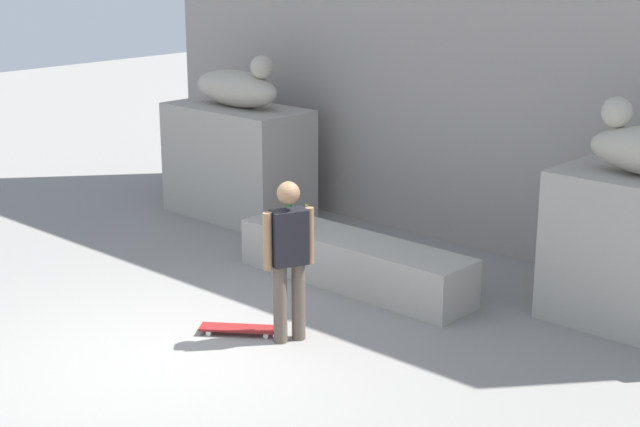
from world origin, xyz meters
name	(u,v)px	position (x,y,z in m)	size (l,w,h in m)	color
ground_plane	(168,357)	(0.00, 0.00, 0.00)	(40.00, 40.00, 0.00)	gray
pedestal_left	(238,162)	(-3.16, 3.88, 0.81)	(2.16, 1.10, 1.63)	#A39E93
statue_reclining_left	(238,87)	(-3.13, 3.88, 1.91)	(1.62, 0.61, 0.78)	#B2AB99
ledge_block	(354,262)	(0.00, 2.79, 0.29)	(3.08, 0.72, 0.57)	#A39E93
skater	(289,254)	(0.59, 1.11, 0.92)	(0.33, 0.50, 1.67)	brown
skateboard	(238,328)	(0.09, 0.86, 0.06)	(0.76, 0.63, 0.08)	maroon
bottle_green	(289,210)	(-1.16, 2.90, 0.67)	(0.08, 0.08, 0.25)	#1E722D
bottle_blue	(307,220)	(-0.62, 2.65, 0.71)	(0.07, 0.07, 0.33)	#194C99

